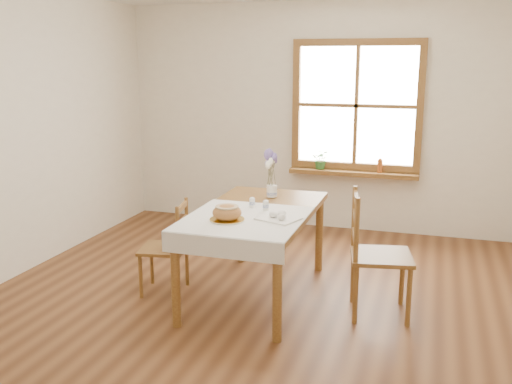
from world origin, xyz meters
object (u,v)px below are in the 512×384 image
chair_left (164,247)px  bread_plate (227,220)px  chair_right (381,254)px  dining_table (256,220)px  flower_vase (272,192)px

chair_left → bread_plate: size_ratio=3.09×
chair_left → chair_right: chair_right is taller
dining_table → flower_vase: flower_vase is taller
flower_vase → dining_table: bearing=-91.0°
dining_table → flower_vase: (0.01, 0.45, 0.14)m
chair_right → flower_vase: chair_right is taller
bread_plate → flower_vase: size_ratio=2.51×
bread_plate → chair_left: bearing=160.0°
chair_right → bread_plate: 1.22m
dining_table → flower_vase: bearing=89.0°
dining_table → chair_right: 1.05m
chair_left → flower_vase: size_ratio=7.74×
chair_left → bread_plate: 0.80m
dining_table → bread_plate: size_ratio=6.17×
chair_left → bread_plate: bearing=58.9°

